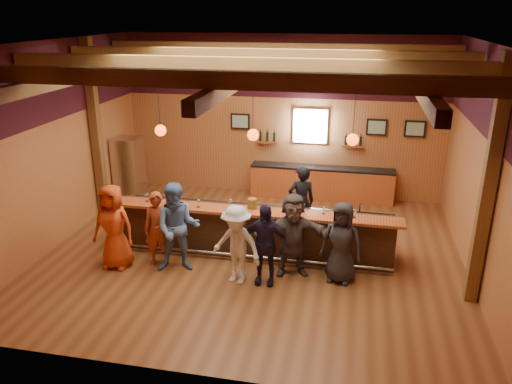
% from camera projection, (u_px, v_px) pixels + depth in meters
% --- Properties ---
extents(room, '(9.04, 9.00, 4.52)m').
position_uv_depth(room, '(254.00, 109.00, 10.03)').
color(room, brown).
rests_on(room, ground).
extents(bar_counter, '(6.30, 1.07, 1.11)m').
position_uv_depth(bar_counter, '(255.00, 229.00, 11.04)').
color(bar_counter, black).
rests_on(bar_counter, ground).
extents(back_bar_cabinet, '(4.00, 0.52, 0.95)m').
position_uv_depth(back_bar_cabinet, '(321.00, 183.00, 14.12)').
color(back_bar_cabinet, '#983F1B').
rests_on(back_bar_cabinet, ground).
extents(window, '(0.95, 0.09, 0.95)m').
position_uv_depth(window, '(310.00, 126.00, 13.86)').
color(window, silver).
rests_on(window, room).
extents(framed_pictures, '(5.35, 0.05, 0.45)m').
position_uv_depth(framed_pictures, '(342.00, 126.00, 13.67)').
color(framed_pictures, black).
rests_on(framed_pictures, room).
extents(wine_shelves, '(3.00, 0.18, 0.30)m').
position_uv_depth(wine_shelves, '(309.00, 142.00, 13.95)').
color(wine_shelves, '#983F1B').
rests_on(wine_shelves, room).
extents(pendant_lights, '(4.24, 0.24, 1.37)m').
position_uv_depth(pendant_lights, '(253.00, 135.00, 10.15)').
color(pendant_lights, black).
rests_on(pendant_lights, room).
extents(stainless_fridge, '(0.70, 0.70, 1.80)m').
position_uv_depth(stainless_fridge, '(129.00, 169.00, 13.94)').
color(stainless_fridge, silver).
rests_on(stainless_fridge, ground).
extents(customer_orange, '(0.91, 0.61, 1.81)m').
position_uv_depth(customer_orange, '(114.00, 227.00, 10.25)').
color(customer_orange, '#BC3911').
rests_on(customer_orange, ground).
extents(customer_redvest, '(0.64, 0.48, 1.62)m').
position_uv_depth(customer_redvest, '(158.00, 229.00, 10.37)').
color(customer_redvest, '#91371A').
rests_on(customer_redvest, ground).
extents(customer_denim, '(1.06, 0.91, 1.89)m').
position_uv_depth(customer_denim, '(178.00, 228.00, 10.10)').
color(customer_denim, '#5578AB').
rests_on(customer_denim, ground).
extents(customer_white, '(1.19, 0.91, 1.62)m').
position_uv_depth(customer_white, '(237.00, 245.00, 9.68)').
color(customer_white, silver).
rests_on(customer_white, ground).
extents(customer_navy, '(0.98, 0.42, 1.67)m').
position_uv_depth(customer_navy, '(264.00, 244.00, 9.65)').
color(customer_navy, black).
rests_on(customer_navy, ground).
extents(customer_brown, '(1.69, 0.89, 1.74)m').
position_uv_depth(customer_brown, '(293.00, 235.00, 9.97)').
color(customer_brown, '#4D413E').
rests_on(customer_brown, ground).
extents(customer_dark, '(0.90, 0.69, 1.66)m').
position_uv_depth(customer_dark, '(342.00, 243.00, 9.72)').
color(customer_dark, '#252426').
rests_on(customer_dark, ground).
extents(bartender, '(0.75, 0.62, 1.75)m').
position_uv_depth(bartender, '(301.00, 202.00, 11.64)').
color(bartender, black).
rests_on(bartender, ground).
extents(ice_bucket, '(0.20, 0.20, 0.22)m').
position_uv_depth(ice_bucket, '(252.00, 203.00, 10.61)').
color(ice_bucket, brown).
rests_on(ice_bucket, bar_counter).
extents(bottle_a, '(0.07, 0.07, 0.34)m').
position_uv_depth(bottle_a, '(291.00, 206.00, 10.41)').
color(bottle_a, black).
rests_on(bottle_a, bar_counter).
extents(bottle_b, '(0.07, 0.07, 0.33)m').
position_uv_depth(bottle_b, '(298.00, 206.00, 10.43)').
color(bottle_b, black).
rests_on(bottle_b, bar_counter).
extents(glass_a, '(0.08, 0.08, 0.19)m').
position_uv_depth(glass_a, '(147.00, 196.00, 10.99)').
color(glass_a, silver).
rests_on(glass_a, bar_counter).
extents(glass_b, '(0.08, 0.08, 0.17)m').
position_uv_depth(glass_b, '(153.00, 198.00, 10.89)').
color(glass_b, silver).
rests_on(glass_b, bar_counter).
extents(glass_c, '(0.07, 0.07, 0.17)m').
position_uv_depth(glass_c, '(180.00, 200.00, 10.81)').
color(glass_c, silver).
rests_on(glass_c, bar_counter).
extents(glass_d, '(0.08, 0.08, 0.18)m').
position_uv_depth(glass_d, '(198.00, 201.00, 10.67)').
color(glass_d, silver).
rests_on(glass_d, bar_counter).
extents(glass_e, '(0.08, 0.08, 0.19)m').
position_uv_depth(glass_e, '(230.00, 202.00, 10.65)').
color(glass_e, silver).
rests_on(glass_e, bar_counter).
extents(glass_f, '(0.08, 0.08, 0.19)m').
position_uv_depth(glass_f, '(291.00, 209.00, 10.28)').
color(glass_f, silver).
rests_on(glass_f, bar_counter).
extents(glass_g, '(0.08, 0.08, 0.18)m').
position_uv_depth(glass_g, '(324.00, 208.00, 10.32)').
color(glass_g, silver).
rests_on(glass_g, bar_counter).
extents(glass_h, '(0.08, 0.08, 0.19)m').
position_uv_depth(glass_h, '(354.00, 211.00, 10.13)').
color(glass_h, silver).
rests_on(glass_h, bar_counter).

